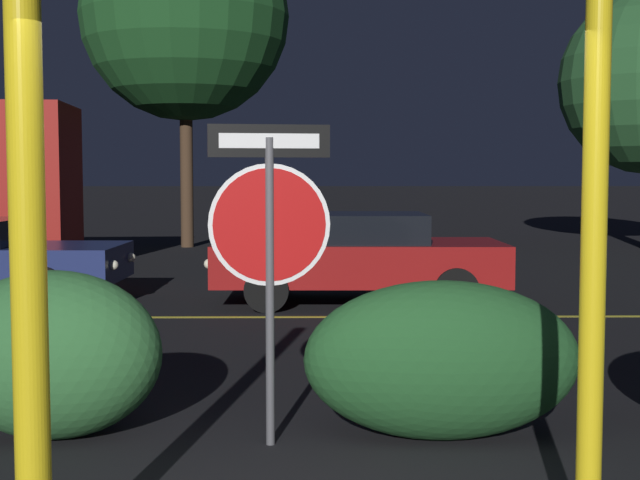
# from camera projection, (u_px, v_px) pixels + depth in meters

# --- Properties ---
(road_center_stripe) EXTENTS (33.30, 0.12, 0.01)m
(road_center_stripe) POSITION_uv_depth(u_px,v_px,m) (310.00, 317.00, 11.52)
(road_center_stripe) COLOR gold
(road_center_stripe) RESTS_ON ground_plane
(stop_sign) EXTENTS (0.82, 0.14, 2.18)m
(stop_sign) POSITION_uv_depth(u_px,v_px,m) (270.00, 224.00, 5.99)
(stop_sign) COLOR #4C4C51
(stop_sign) RESTS_ON ground_plane
(yellow_pole_left) EXTENTS (0.16, 0.16, 2.72)m
(yellow_pole_left) POSITION_uv_depth(u_px,v_px,m) (29.00, 287.00, 3.89)
(yellow_pole_left) COLOR yellow
(yellow_pole_left) RESTS_ON ground_plane
(yellow_pole_right) EXTENTS (0.12, 0.12, 3.21)m
(yellow_pole_right) POSITION_uv_depth(u_px,v_px,m) (594.00, 227.00, 4.10)
(yellow_pole_right) COLOR yellow
(yellow_pole_right) RESTS_ON ground_plane
(hedge_bush_1) EXTENTS (1.52, 1.01, 1.18)m
(hedge_bush_1) POSITION_uv_depth(u_px,v_px,m) (53.00, 354.00, 6.22)
(hedge_bush_1) COLOR #2D6633
(hedge_bush_1) RESTS_ON ground_plane
(hedge_bush_2) EXTENTS (1.93, 0.86, 1.12)m
(hedge_bush_2) POSITION_uv_depth(u_px,v_px,m) (442.00, 360.00, 6.19)
(hedge_bush_2) COLOR #1E4C23
(hedge_bush_2) RESTS_ON ground_plane
(passing_car_2) EXTENTS (4.22, 2.05, 1.29)m
(passing_car_2) POSITION_uv_depth(u_px,v_px,m) (360.00, 256.00, 12.78)
(passing_car_2) COLOR maroon
(passing_car_2) RESTS_ON ground_plane
(tree_2) EXTENTS (5.18, 5.18, 8.35)m
(tree_2) POSITION_uv_depth(u_px,v_px,m) (185.00, 17.00, 22.13)
(tree_2) COLOR #422D1E
(tree_2) RESTS_ON ground_plane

